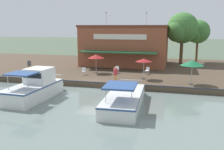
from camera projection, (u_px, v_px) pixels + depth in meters
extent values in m
plane|color=#4C5B47|center=(91.00, 88.00, 25.42)|extent=(220.00, 220.00, 0.00)
cube|color=#4C3D2D|center=(117.00, 68.00, 35.80)|extent=(22.00, 56.00, 0.60)
cube|color=#2D2D33|center=(91.00, 82.00, 25.39)|extent=(0.20, 50.40, 0.10)
cube|color=brown|center=(126.00, 46.00, 37.40)|extent=(8.51, 12.02, 5.49)
cube|color=brown|center=(126.00, 26.00, 36.84)|extent=(8.68, 12.26, 0.30)
cube|color=#235633|center=(118.00, 52.00, 32.59)|extent=(1.80, 10.22, 0.16)
cube|color=silver|center=(119.00, 37.00, 33.03)|extent=(0.08, 7.21, 0.70)
cylinder|color=silver|center=(146.00, 20.00, 35.91)|extent=(0.06, 0.06, 2.17)
cube|color=#2D5193|center=(147.00, 13.00, 35.56)|extent=(0.36, 0.03, 0.24)
cylinder|color=silver|center=(106.00, 20.00, 37.41)|extent=(0.06, 0.06, 2.26)
cube|color=#4C4C56|center=(106.00, 13.00, 37.05)|extent=(0.36, 0.03, 0.24)
cylinder|color=#B7B7B7|center=(144.00, 69.00, 26.93)|extent=(0.06, 0.06, 2.10)
cylinder|color=#2D2D33|center=(143.00, 79.00, 27.13)|extent=(0.36, 0.36, 0.06)
cone|color=maroon|center=(144.00, 60.00, 26.74)|extent=(1.75, 1.75, 0.31)
cone|color=white|center=(144.00, 60.00, 26.74)|extent=(1.08, 1.08, 0.25)
sphere|color=white|center=(144.00, 59.00, 26.71)|extent=(0.08, 0.08, 0.08)
cylinder|color=#B7B7B7|center=(96.00, 64.00, 30.47)|extent=(0.06, 0.06, 2.10)
cylinder|color=#2D2D33|center=(96.00, 73.00, 30.66)|extent=(0.36, 0.36, 0.06)
cone|color=maroon|center=(96.00, 56.00, 30.28)|extent=(1.99, 1.99, 0.43)
cone|color=white|center=(96.00, 56.00, 30.27)|extent=(1.23, 1.23, 0.35)
sphere|color=white|center=(96.00, 55.00, 30.24)|extent=(0.08, 0.08, 0.08)
cylinder|color=#B7B7B7|center=(192.00, 73.00, 24.39)|extent=(0.06, 0.06, 2.22)
cylinder|color=#2D2D33|center=(191.00, 84.00, 24.60)|extent=(0.36, 0.36, 0.06)
cone|color=#19663D|center=(192.00, 63.00, 24.19)|extent=(2.24, 2.24, 0.52)
cone|color=silver|center=(192.00, 63.00, 24.19)|extent=(1.39, 1.39, 0.42)
sphere|color=silver|center=(192.00, 60.00, 24.14)|extent=(0.08, 0.08, 0.08)
cube|color=white|center=(85.00, 73.00, 29.16)|extent=(0.05, 0.05, 0.42)
cube|color=white|center=(82.00, 73.00, 29.13)|extent=(0.05, 0.05, 0.42)
cube|color=white|center=(86.00, 73.00, 29.55)|extent=(0.05, 0.05, 0.42)
cube|color=white|center=(82.00, 73.00, 29.52)|extent=(0.05, 0.05, 0.42)
cube|color=white|center=(84.00, 71.00, 29.30)|extent=(0.56, 0.56, 0.05)
cube|color=white|center=(84.00, 69.00, 29.45)|extent=(0.19, 0.43, 0.40)
cube|color=white|center=(117.00, 72.00, 30.15)|extent=(0.05, 0.05, 0.42)
cube|color=white|center=(114.00, 72.00, 30.32)|extent=(0.05, 0.05, 0.42)
cube|color=white|center=(119.00, 71.00, 30.50)|extent=(0.05, 0.05, 0.42)
cube|color=white|center=(116.00, 71.00, 30.67)|extent=(0.05, 0.05, 0.42)
cube|color=white|center=(117.00, 70.00, 30.37)|extent=(0.51, 0.51, 0.05)
cube|color=white|center=(117.00, 68.00, 30.50)|extent=(0.12, 0.44, 0.40)
cube|color=white|center=(147.00, 73.00, 29.43)|extent=(0.05, 0.05, 0.42)
cube|color=white|center=(145.00, 73.00, 29.67)|extent=(0.05, 0.05, 0.42)
cube|color=white|center=(149.00, 72.00, 29.74)|extent=(0.05, 0.05, 0.42)
cube|color=white|center=(146.00, 72.00, 29.98)|extent=(0.05, 0.05, 0.42)
cube|color=white|center=(147.00, 71.00, 29.67)|extent=(0.58, 0.58, 0.05)
cube|color=white|center=(148.00, 69.00, 29.78)|extent=(0.21, 0.42, 0.40)
cylinder|color=orange|center=(116.00, 79.00, 25.22)|extent=(0.13, 0.13, 0.79)
cylinder|color=orange|center=(115.00, 79.00, 25.37)|extent=(0.13, 0.13, 0.79)
cylinder|color=#B23338|center=(116.00, 72.00, 25.16)|extent=(0.46, 0.46, 0.63)
sphere|color=#DBB28E|center=(116.00, 68.00, 25.08)|extent=(0.21, 0.21, 0.21)
cylinder|color=gold|center=(29.00, 69.00, 31.46)|extent=(0.13, 0.13, 0.77)
cylinder|color=gold|center=(30.00, 69.00, 31.44)|extent=(0.13, 0.13, 0.77)
cylinder|color=#4C4C56|center=(29.00, 63.00, 31.31)|extent=(0.45, 0.45, 0.61)
sphere|color=tan|center=(29.00, 60.00, 31.24)|extent=(0.21, 0.21, 0.21)
cube|color=white|center=(124.00, 100.00, 19.33)|extent=(7.33, 2.92, 1.00)
ellipsoid|color=white|center=(130.00, 89.00, 22.80)|extent=(2.67, 2.55, 1.00)
cube|color=#2D4C84|center=(124.00, 95.00, 19.25)|extent=(7.42, 2.97, 0.10)
cube|color=#2D4C84|center=(121.00, 86.00, 17.40)|extent=(2.69, 2.30, 0.12)
cylinder|color=silver|center=(132.00, 97.00, 16.58)|extent=(0.05, 0.05, 1.07)
cylinder|color=silver|center=(106.00, 95.00, 16.94)|extent=(0.05, 0.05, 1.07)
cylinder|color=silver|center=(131.00, 80.00, 22.93)|extent=(0.14, 2.04, 0.04)
cube|color=white|center=(33.00, 92.00, 21.37)|extent=(6.04, 2.74, 1.24)
ellipsoid|color=white|center=(51.00, 84.00, 24.17)|extent=(2.18, 2.48, 1.24)
cube|color=#2D4C84|center=(33.00, 86.00, 21.26)|extent=(6.11, 2.78, 0.10)
cube|color=white|center=(39.00, 75.00, 22.11)|extent=(2.24, 2.10, 1.29)
cube|color=black|center=(32.00, 76.00, 21.08)|extent=(0.12, 1.78, 0.45)
cube|color=#2D4C84|center=(21.00, 74.00, 19.69)|extent=(1.90, 2.22, 0.09)
cylinder|color=silver|center=(27.00, 83.00, 19.05)|extent=(0.05, 0.05, 1.23)
cylinder|color=silver|center=(8.00, 82.00, 19.55)|extent=(0.05, 0.05, 1.23)
cylinder|color=silver|center=(52.00, 74.00, 24.22)|extent=(0.11, 2.03, 0.04)
cylinder|color=brown|center=(181.00, 52.00, 37.91)|extent=(0.48, 0.48, 3.66)
sphere|color=#427A38|center=(183.00, 28.00, 37.23)|extent=(4.60, 4.60, 4.60)
sphere|color=#427A38|center=(178.00, 31.00, 36.61)|extent=(3.22, 3.22, 3.22)
cylinder|color=brown|center=(197.00, 51.00, 40.14)|extent=(0.35, 0.35, 3.41)
sphere|color=#427A38|center=(198.00, 32.00, 39.55)|extent=(3.72, 3.72, 3.72)
sphere|color=#427A38|center=(194.00, 34.00, 39.05)|extent=(2.60, 2.60, 2.60)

